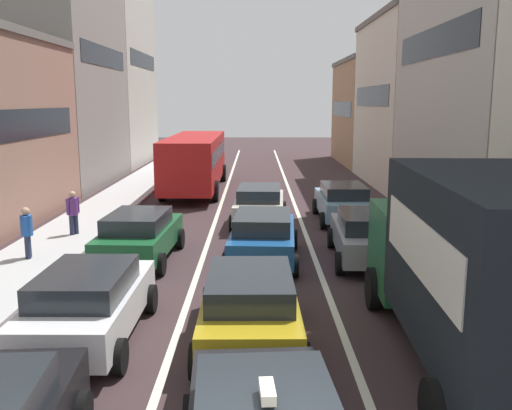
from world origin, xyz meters
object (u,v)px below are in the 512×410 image
object	(u,v)px
sedan_left_lane_third	(137,235)
pedestrian_near_kerb	(24,232)
sedan_right_lane_behind_truck	(364,235)
pedestrian_far_sidewalk	(70,212)
wagon_left_lane_second	(86,302)
hatchback_centre_lane_third	(261,236)
removalist_box_truck	(473,262)
wagon_right_lane_far	(340,201)
sedan_centre_lane_second	(247,305)
coupe_centre_lane_fourth	(257,204)
bus_mid_queue_primary	(193,158)

from	to	relation	value
sedan_left_lane_third	pedestrian_near_kerb	bearing A→B (deg)	95.94
sedan_left_lane_third	sedan_right_lane_behind_truck	world-z (taller)	same
pedestrian_near_kerb	pedestrian_far_sidewalk	world-z (taller)	same
wagon_left_lane_second	hatchback_centre_lane_third	size ratio (longest dim) A/B	0.98
removalist_box_truck	pedestrian_near_kerb	bearing A→B (deg)	59.69
wagon_right_lane_far	sedan_centre_lane_second	bearing A→B (deg)	163.06
removalist_box_truck	coupe_centre_lane_fourth	distance (m)	12.63
sedan_left_lane_third	pedestrian_far_sidewalk	distance (m)	4.03
removalist_box_truck	bus_mid_queue_primary	bearing A→B (deg)	21.49
wagon_left_lane_second	wagon_right_lane_far	world-z (taller)	same
wagon_left_lane_second	sedan_right_lane_behind_truck	world-z (taller)	same
coupe_centre_lane_fourth	pedestrian_near_kerb	size ratio (longest dim) A/B	2.64
removalist_box_truck	sedan_right_lane_behind_truck	xyz separation A→B (m)	(-0.48, 6.93, -1.18)
coupe_centre_lane_fourth	sedan_right_lane_behind_truck	xyz separation A→B (m)	(3.15, -5.11, 0.00)
sedan_right_lane_behind_truck	coupe_centre_lane_fourth	bearing A→B (deg)	34.67
pedestrian_near_kerb	bus_mid_queue_primary	bearing A→B (deg)	60.38
hatchback_centre_lane_third	pedestrian_near_kerb	bearing A→B (deg)	93.93
sedan_left_lane_third	wagon_right_lane_far	distance (m)	8.91
wagon_right_lane_far	pedestrian_far_sidewalk	xyz separation A→B (m)	(-9.75, -2.82, 0.15)
coupe_centre_lane_fourth	pedestrian_far_sidewalk	distance (m)	6.84
coupe_centre_lane_fourth	bus_mid_queue_primary	distance (m)	8.92
sedan_centre_lane_second	sedan_right_lane_behind_truck	size ratio (longest dim) A/B	0.98
sedan_centre_lane_second	hatchback_centre_lane_third	xyz separation A→B (m)	(0.33, 5.75, 0.00)
hatchback_centre_lane_third	wagon_right_lane_far	size ratio (longest dim) A/B	1.02
sedan_right_lane_behind_truck	bus_mid_queue_primary	xyz separation A→B (m)	(-6.49, 13.32, 0.96)
bus_mid_queue_primary	removalist_box_truck	bearing A→B (deg)	-161.08
wagon_right_lane_far	pedestrian_near_kerb	xyz separation A→B (m)	(-10.14, -5.83, 0.15)
wagon_left_lane_second	bus_mid_queue_primary	size ratio (longest dim) A/B	0.41
coupe_centre_lane_fourth	sedan_right_lane_behind_truck	size ratio (longest dim) A/B	1.00
wagon_right_lane_far	pedestrian_far_sidewalk	world-z (taller)	pedestrian_far_sidewalk
pedestrian_near_kerb	sedan_centre_lane_second	bearing A→B (deg)	-55.77
wagon_left_lane_second	sedan_left_lane_third	world-z (taller)	same
sedan_centre_lane_second	bus_mid_queue_primary	world-z (taller)	bus_mid_queue_primary
sedan_centre_lane_second	wagon_right_lane_far	distance (m)	12.04
wagon_left_lane_second	pedestrian_far_sidewalk	size ratio (longest dim) A/B	2.60
coupe_centre_lane_fourth	wagon_right_lane_far	xyz separation A→B (m)	(3.30, 0.55, 0.00)
removalist_box_truck	hatchback_centre_lane_third	xyz separation A→B (m)	(-3.56, 6.83, -1.18)
wagon_left_lane_second	bus_mid_queue_primary	xyz separation A→B (m)	(0.10, 19.00, 0.96)
wagon_right_lane_far	pedestrian_near_kerb	bearing A→B (deg)	120.08
sedan_centre_lane_second	sedan_right_lane_behind_truck	world-z (taller)	same
sedan_centre_lane_second	pedestrian_far_sidewalk	distance (m)	10.67
sedan_centre_lane_second	hatchback_centre_lane_third	bearing A→B (deg)	-3.78
hatchback_centre_lane_third	coupe_centre_lane_fourth	xyz separation A→B (m)	(-0.08, 5.21, 0.00)
hatchback_centre_lane_third	pedestrian_far_sidewalk	distance (m)	7.16
coupe_centre_lane_fourth	pedestrian_far_sidewalk	size ratio (longest dim) A/B	2.64
removalist_box_truck	bus_mid_queue_primary	xyz separation A→B (m)	(-6.97, 20.25, -0.21)
sedan_left_lane_third	coupe_centre_lane_fourth	xyz separation A→B (m)	(3.59, 5.10, 0.00)
pedestrian_near_kerb	pedestrian_far_sidewalk	size ratio (longest dim) A/B	1.00
wagon_left_lane_second	pedestrian_near_kerb	size ratio (longest dim) A/B	2.60
coupe_centre_lane_fourth	bus_mid_queue_primary	xyz separation A→B (m)	(-3.33, 8.22, 0.96)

